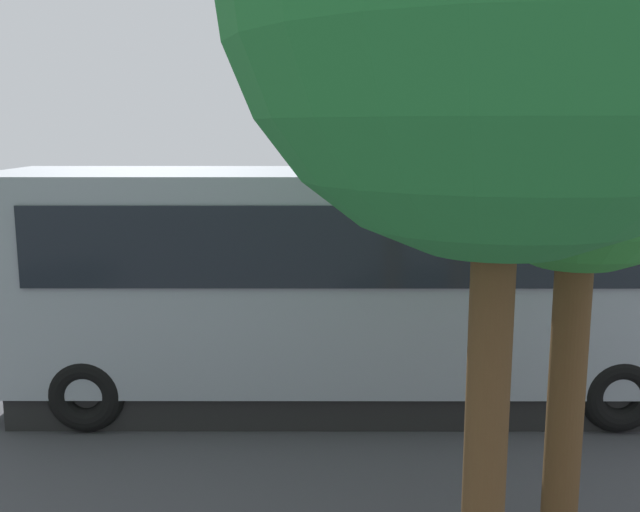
# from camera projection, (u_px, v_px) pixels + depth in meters

# --- Properties ---
(ground_plane) EXTENTS (80.00, 80.00, 0.00)m
(ground_plane) POSITION_uv_depth(u_px,v_px,m) (263.00, 305.00, 15.79)
(ground_plane) COLOR #424247
(tour_bus) EXTENTS (9.77, 3.04, 3.25)m
(tour_bus) POSITION_uv_depth(u_px,v_px,m) (349.00, 286.00, 10.03)
(tour_bus) COLOR #8C939E
(tour_bus) RESTS_ON ground_plane
(spectator_far_left) EXTENTS (0.58, 0.37, 1.71)m
(spectator_far_left) POSITION_uv_depth(u_px,v_px,m) (455.00, 290.00, 12.62)
(spectator_far_left) COLOR black
(spectator_far_left) RESTS_ON ground_plane
(spectator_left) EXTENTS (0.58, 0.36, 1.65)m
(spectator_left) POSITION_uv_depth(u_px,v_px,m) (397.00, 293.00, 12.56)
(spectator_left) COLOR black
(spectator_left) RESTS_ON ground_plane
(spectator_centre) EXTENTS (0.57, 0.39, 1.71)m
(spectator_centre) POSITION_uv_depth(u_px,v_px,m) (356.00, 287.00, 12.93)
(spectator_centre) COLOR #473823
(spectator_centre) RESTS_ON ground_plane
(spectator_right) EXTENTS (0.58, 0.37, 1.78)m
(spectator_right) POSITION_uv_depth(u_px,v_px,m) (302.00, 284.00, 12.87)
(spectator_right) COLOR #473823
(spectator_right) RESTS_ON ground_plane
(parked_motorcycle_silver) EXTENTS (2.05, 0.60, 0.99)m
(parked_motorcycle_silver) POSITION_uv_depth(u_px,v_px,m) (314.00, 326.00, 12.32)
(parked_motorcycle_silver) COLOR black
(parked_motorcycle_silver) RESTS_ON ground_plane
(stunt_motorcycle) EXTENTS (1.91, 0.69, 1.84)m
(stunt_motorcycle) POSITION_uv_depth(u_px,v_px,m) (249.00, 235.00, 18.85)
(stunt_motorcycle) COLOR black
(stunt_motorcycle) RESTS_ON ground_plane
(traffic_cone) EXTENTS (0.34, 0.34, 0.63)m
(traffic_cone) POSITION_uv_depth(u_px,v_px,m) (336.00, 266.00, 18.54)
(traffic_cone) COLOR orange
(traffic_cone) RESTS_ON ground_plane
(tree_centre) EXTENTS (2.70, 2.70, 5.74)m
(tree_centre) POSITION_uv_depth(u_px,v_px,m) (586.00, 86.00, 5.83)
(tree_centre) COLOR #51381E
(tree_centre) RESTS_ON ground_plane
(bay_line_a) EXTENTS (0.16, 3.54, 0.01)m
(bay_line_a) POSITION_uv_depth(u_px,v_px,m) (354.00, 299.00, 16.31)
(bay_line_a) COLOR white
(bay_line_a) RESTS_ON ground_plane
(bay_line_b) EXTENTS (0.18, 4.23, 0.01)m
(bay_line_b) POSITION_uv_depth(u_px,v_px,m) (238.00, 297.00, 16.46)
(bay_line_b) COLOR white
(bay_line_b) RESTS_ON ground_plane
(bay_line_c) EXTENTS (0.18, 4.32, 0.01)m
(bay_line_c) POSITION_uv_depth(u_px,v_px,m) (124.00, 296.00, 16.61)
(bay_line_c) COLOR white
(bay_line_c) RESTS_ON ground_plane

